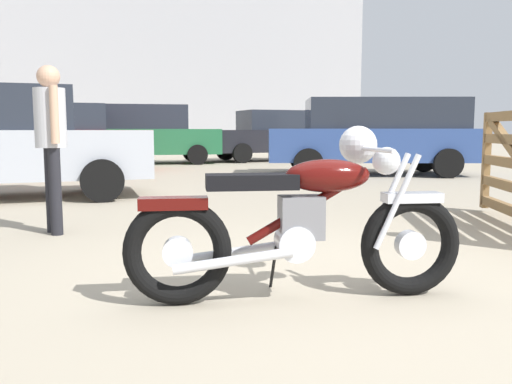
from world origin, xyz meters
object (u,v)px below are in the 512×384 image
(vintage_motorcycle, at_px, (306,219))
(silver_sedan_mid, at_px, (375,134))
(pale_sedan_back, at_px, (62,138))
(bystander, at_px, (51,131))
(red_hatchback_near, at_px, (152,134))
(blue_hatchback_right, at_px, (5,143))
(dark_sedan_left, at_px, (271,136))

(vintage_motorcycle, bearing_deg, silver_sedan_mid, 67.26)
(pale_sedan_back, bearing_deg, bystander, 88.31)
(red_hatchback_near, distance_m, blue_hatchback_right, 8.38)
(bystander, relative_size, silver_sedan_mid, 0.34)
(vintage_motorcycle, xyz_separation_m, bystander, (-1.93, 2.43, 0.53))
(pale_sedan_back, height_order, dark_sedan_left, same)
(pale_sedan_back, bearing_deg, dark_sedan_left, -159.67)
(silver_sedan_mid, bearing_deg, pale_sedan_back, -5.76)
(pale_sedan_back, height_order, red_hatchback_near, red_hatchback_near)
(dark_sedan_left, bearing_deg, blue_hatchback_right, 45.59)
(silver_sedan_mid, distance_m, dark_sedan_left, 6.02)
(silver_sedan_mid, bearing_deg, dark_sedan_left, -67.28)
(pale_sedan_back, bearing_deg, silver_sedan_mid, 152.27)
(bystander, height_order, silver_sedan_mid, silver_sedan_mid)
(pale_sedan_back, bearing_deg, red_hatchback_near, -138.49)
(red_hatchback_near, distance_m, silver_sedan_mid, 7.17)
(silver_sedan_mid, xyz_separation_m, dark_sedan_left, (-1.24, 5.89, -0.10))
(pale_sedan_back, relative_size, silver_sedan_mid, 0.90)
(vintage_motorcycle, height_order, bystander, bystander)
(blue_hatchback_right, bearing_deg, bystander, -75.97)
(bystander, relative_size, blue_hatchback_right, 0.38)
(vintage_motorcycle, height_order, blue_hatchback_right, blue_hatchback_right)
(bystander, xyz_separation_m, red_hatchback_near, (0.77, 11.12, -0.10))
(dark_sedan_left, bearing_deg, pale_sedan_back, 20.40)
(red_hatchback_near, xyz_separation_m, silver_sedan_mid, (5.15, -4.99, 0.02))
(vintage_motorcycle, bearing_deg, red_hatchback_near, 97.16)
(red_hatchback_near, relative_size, dark_sedan_left, 0.89)
(pale_sedan_back, bearing_deg, blue_hatchback_right, 80.25)
(red_hatchback_near, bearing_deg, silver_sedan_mid, -46.80)
(pale_sedan_back, xyz_separation_m, red_hatchback_near, (2.15, 2.82, 0.08))
(pale_sedan_back, height_order, silver_sedan_mid, silver_sedan_mid)
(dark_sedan_left, bearing_deg, bystander, 57.63)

